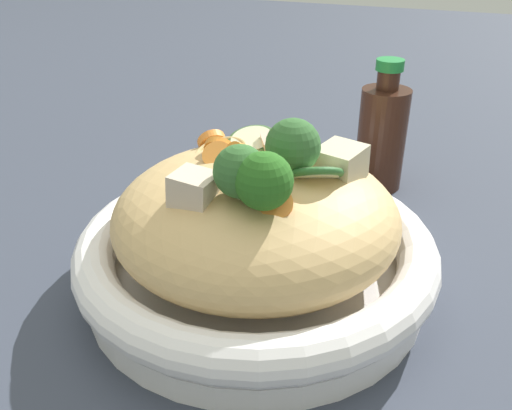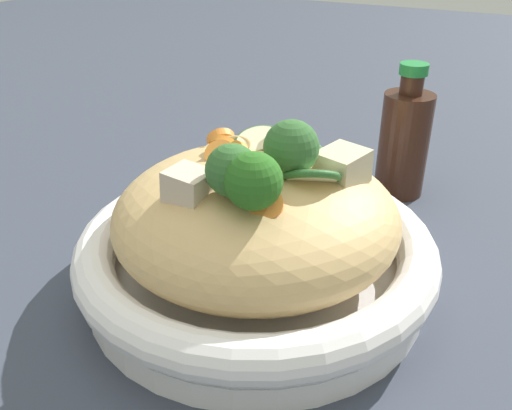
# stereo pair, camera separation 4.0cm
# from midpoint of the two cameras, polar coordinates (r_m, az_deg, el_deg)

# --- Properties ---
(ground_plane) EXTENTS (3.00, 3.00, 0.00)m
(ground_plane) POSITION_cam_midpoint_polar(r_m,az_deg,el_deg) (0.44, -2.64, -8.28)
(ground_plane) COLOR #363C4A
(serving_bowl) EXTENTS (0.28, 0.28, 0.05)m
(serving_bowl) POSITION_cam_midpoint_polar(r_m,az_deg,el_deg) (0.42, -2.72, -5.43)
(serving_bowl) COLOR white
(serving_bowl) RESTS_ON ground_plane
(noodle_heap) EXTENTS (0.21, 0.21, 0.09)m
(noodle_heap) POSITION_cam_midpoint_polar(r_m,az_deg,el_deg) (0.40, -2.85, -1.13)
(noodle_heap) COLOR tan
(noodle_heap) RESTS_ON serving_bowl
(broccoli_florets) EXTENTS (0.07, 0.09, 0.05)m
(broccoli_florets) POSITION_cam_midpoint_polar(r_m,az_deg,el_deg) (0.35, -2.01, 3.99)
(broccoli_florets) COLOR #8FAA6A
(broccoli_florets) RESTS_ON serving_bowl
(carrot_coins) EXTENTS (0.12, 0.12, 0.03)m
(carrot_coins) POSITION_cam_midpoint_polar(r_m,az_deg,el_deg) (0.40, -5.85, 4.98)
(carrot_coins) COLOR orange
(carrot_coins) RESTS_ON serving_bowl
(zucchini_slices) EXTENTS (0.11, 0.09, 0.03)m
(zucchini_slices) POSITION_cam_midpoint_polar(r_m,az_deg,el_deg) (0.40, -0.18, 5.19)
(zucchini_slices) COLOR beige
(zucchini_slices) RESTS_ON serving_bowl
(chicken_chunks) EXTENTS (0.11, 0.12, 0.03)m
(chicken_chunks) POSITION_cam_midpoint_polar(r_m,az_deg,el_deg) (0.38, 0.03, 4.09)
(chicken_chunks) COLOR beige
(chicken_chunks) RESTS_ON serving_bowl
(soy_sauce_bottle) EXTENTS (0.05, 0.05, 0.14)m
(soy_sauce_bottle) POSITION_cam_midpoint_polar(r_m,az_deg,el_deg) (0.58, 11.22, 7.19)
(soy_sauce_bottle) COLOR #381E14
(soy_sauce_bottle) RESTS_ON ground_plane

